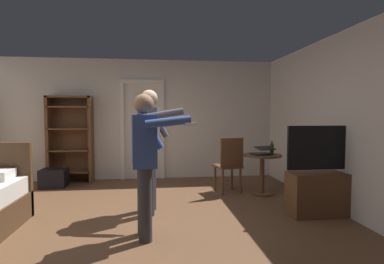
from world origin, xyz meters
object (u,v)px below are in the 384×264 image
Objects in this scene: tv_flatscreen at (322,187)px; person_striped_shirt at (150,141)px; bottle_on_table at (272,149)px; laptop at (262,152)px; bookshelf at (71,136)px; side_table at (262,167)px; suitcase_dark at (54,178)px; person_blue_shirt at (145,156)px; wooden_chair at (229,163)px.

person_striped_shirt is (-2.36, 0.40, 0.63)m from tv_flatscreen.
person_striped_shirt is at bearing -161.90° from bottle_on_table.
bookshelf is at bearing 157.57° from laptop.
side_table is 1.71× the size of laptop.
suitcase_dark is (-4.22, 2.14, -0.21)m from tv_flatscreen.
person_striped_shirt is (0.05, 0.90, 0.09)m from person_blue_shirt.
laptop is (3.54, -1.46, -0.20)m from bookshelf.
bookshelf is 2.52× the size of side_table.
tv_flatscreen is at bearing -9.63° from person_striped_shirt.
tv_flatscreen is 0.77× the size of person_blue_shirt.
person_blue_shirt is at bearing -168.37° from tv_flatscreen.
bookshelf is 4.79m from tv_flatscreen.
bookshelf is 3.29m from wooden_chair.
wooden_chair is at bearing 161.62° from bottle_on_table.
suitcase_dark is at bearing 153.13° from tv_flatscreen.
bottle_on_table is (0.14, -0.08, 0.33)m from side_table.
person_blue_shirt is at bearing -140.42° from laptop.
person_striped_shirt reaches higher than suitcase_dark.
wooden_chair is 2.11× the size of suitcase_dark.
suitcase_dark is (-0.21, -0.43, -0.77)m from bookshelf.
tv_flatscreen is at bearing -32.71° from bookshelf.
tv_flatscreen is 1.26× the size of wooden_chair.
wooden_chair reaches higher than side_table.
tv_flatscreen is at bearing -52.61° from wooden_chair.
bottle_on_table is 0.14× the size of person_striped_shirt.
bookshelf reaches higher than person_blue_shirt.
bookshelf is 3.99m from bottle_on_table.
person_blue_shirt reaches higher than bottle_on_table.
person_striped_shirt is at bearing -43.02° from suitcase_dark.
bookshelf is at bearing 157.92° from bottle_on_table.
tv_flatscreen is at bearing -68.75° from side_table.
tv_flatscreen is 0.72× the size of person_striped_shirt.
bookshelf is 3.83m from laptop.
side_table is 0.28m from laptop.
bottle_on_table is (-0.31, 1.07, 0.42)m from tv_flatscreen.
side_table is 3.91m from suitcase_dark.
bottle_on_table reaches higher than side_table.
tv_flatscreen is 2.65× the size of suitcase_dark.
bottle_on_table is (0.16, -0.04, 0.05)m from laptop.
wooden_chair is at bearing 51.75° from person_blue_shirt.
bottle_on_table is at bearing 36.74° from person_blue_shirt.
laptop is 0.25× the size of person_blue_shirt.
person_striped_shirt is 2.68m from suitcase_dark.
person_blue_shirt is at bearing -62.52° from bookshelf.
laptop is at bearing -15.22° from suitcase_dark.
wooden_chair is (-0.53, 0.19, -0.21)m from laptop.
wooden_chair is (-0.55, 0.15, 0.07)m from side_table.
wooden_chair is 1.70m from person_striped_shirt.
bookshelf reaches higher than bottle_on_table.
person_striped_shirt reaches higher than bottle_on_table.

